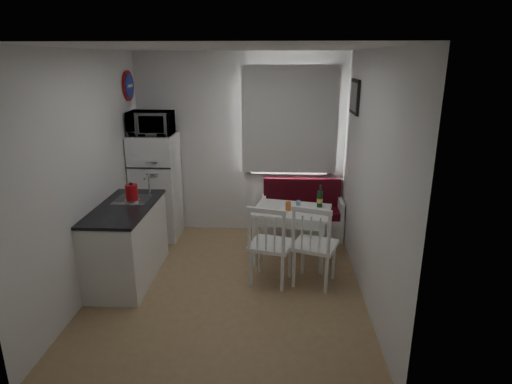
# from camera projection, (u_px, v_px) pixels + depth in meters

# --- Properties ---
(floor) EXTENTS (3.00, 3.50, 0.02)m
(floor) POSITION_uv_depth(u_px,v_px,m) (229.00, 286.00, 4.92)
(floor) COLOR #997951
(floor) RESTS_ON ground
(ceiling) EXTENTS (3.00, 3.50, 0.02)m
(ceiling) POSITION_uv_depth(u_px,v_px,m) (224.00, 48.00, 4.14)
(ceiling) COLOR white
(ceiling) RESTS_ON wall_back
(wall_back) EXTENTS (3.00, 0.02, 2.60)m
(wall_back) POSITION_uv_depth(u_px,v_px,m) (241.00, 145.00, 6.19)
(wall_back) COLOR white
(wall_back) RESTS_ON floor
(wall_front) EXTENTS (3.00, 0.02, 2.60)m
(wall_front) POSITION_uv_depth(u_px,v_px,m) (195.00, 247.00, 2.86)
(wall_front) COLOR white
(wall_front) RESTS_ON floor
(wall_left) EXTENTS (0.02, 3.50, 2.60)m
(wall_left) POSITION_uv_depth(u_px,v_px,m) (88.00, 175.00, 4.60)
(wall_left) COLOR white
(wall_left) RESTS_ON floor
(wall_right) EXTENTS (0.02, 3.50, 2.60)m
(wall_right) POSITION_uv_depth(u_px,v_px,m) (369.00, 179.00, 4.45)
(wall_right) COLOR white
(wall_right) RESTS_ON floor
(window) EXTENTS (1.22, 0.06, 1.47)m
(window) POSITION_uv_depth(u_px,v_px,m) (290.00, 123.00, 6.03)
(window) COLOR white
(window) RESTS_ON wall_back
(curtain) EXTENTS (1.35, 0.02, 1.50)m
(curtain) POSITION_uv_depth(u_px,v_px,m) (290.00, 120.00, 5.95)
(curtain) COLOR white
(curtain) RESTS_ON wall_back
(kitchen_counter) EXTENTS (0.62, 1.32, 1.16)m
(kitchen_counter) POSITION_uv_depth(u_px,v_px,m) (127.00, 242.00, 4.99)
(kitchen_counter) COLOR white
(kitchen_counter) RESTS_ON floor
(wall_sign) EXTENTS (0.03, 0.40, 0.40)m
(wall_sign) POSITION_uv_depth(u_px,v_px,m) (129.00, 86.00, 5.73)
(wall_sign) COLOR navy
(wall_sign) RESTS_ON wall_left
(picture_frame) EXTENTS (0.04, 0.52, 0.42)m
(picture_frame) POSITION_uv_depth(u_px,v_px,m) (354.00, 97.00, 5.27)
(picture_frame) COLOR black
(picture_frame) RESTS_ON wall_right
(bench) EXTENTS (1.17, 0.45, 0.84)m
(bench) POSITION_uv_depth(u_px,v_px,m) (302.00, 218.00, 6.22)
(bench) COLOR white
(bench) RESTS_ON floor
(dining_table) EXTENTS (1.05, 0.83, 0.70)m
(dining_table) POSITION_uv_depth(u_px,v_px,m) (292.00, 215.00, 5.36)
(dining_table) COLOR white
(dining_table) RESTS_ON floor
(chair_left) EXTENTS (0.55, 0.54, 0.52)m
(chair_left) POSITION_uv_depth(u_px,v_px,m) (271.00, 238.00, 4.74)
(chair_left) COLOR white
(chair_left) RESTS_ON floor
(chair_right) EXTENTS (0.58, 0.58, 0.53)m
(chair_right) POSITION_uv_depth(u_px,v_px,m) (316.00, 238.00, 4.71)
(chair_right) COLOR white
(chair_right) RESTS_ON floor
(fridge) EXTENTS (0.60, 0.60, 1.51)m
(fridge) POSITION_uv_depth(u_px,v_px,m) (157.00, 187.00, 6.08)
(fridge) COLOR white
(fridge) RESTS_ON floor
(microwave) EXTENTS (0.58, 0.39, 0.32)m
(microwave) POSITION_uv_depth(u_px,v_px,m) (151.00, 123.00, 5.76)
(microwave) COLOR white
(microwave) RESTS_ON fridge
(kettle) EXTENTS (0.17, 0.17, 0.23)m
(kettle) POSITION_uv_depth(u_px,v_px,m) (132.00, 193.00, 4.96)
(kettle) COLOR red
(kettle) RESTS_ON kitchen_counter
(wine_bottle) EXTENTS (0.07, 0.07, 0.29)m
(wine_bottle) POSITION_uv_depth(u_px,v_px,m) (320.00, 196.00, 5.37)
(wine_bottle) COLOR #154221
(wine_bottle) RESTS_ON dining_table
(drinking_glass_orange) EXTENTS (0.07, 0.07, 0.11)m
(drinking_glass_orange) POSITION_uv_depth(u_px,v_px,m) (288.00, 206.00, 5.28)
(drinking_glass_orange) COLOR orange
(drinking_glass_orange) RESTS_ON dining_table
(drinking_glass_blue) EXTENTS (0.06, 0.06, 0.09)m
(drinking_glass_blue) POSITION_uv_depth(u_px,v_px,m) (298.00, 204.00, 5.37)
(drinking_glass_blue) COLOR #7FAFD9
(drinking_glass_blue) RESTS_ON dining_table
(plate) EXTENTS (0.24, 0.24, 0.02)m
(plate) POSITION_uv_depth(u_px,v_px,m) (268.00, 207.00, 5.37)
(plate) COLOR white
(plate) RESTS_ON dining_table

